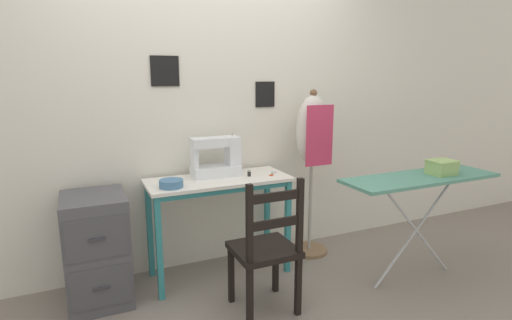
% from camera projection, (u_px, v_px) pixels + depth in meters
% --- Properties ---
extents(ground_plane, '(14.00, 14.00, 0.00)m').
position_uv_depth(ground_plane, '(230.00, 286.00, 2.95)').
color(ground_plane, gray).
extents(wall_back, '(10.00, 0.06, 2.55)m').
position_uv_depth(wall_back, '(205.00, 109.00, 3.15)').
color(wall_back, silver).
rests_on(wall_back, ground_plane).
extents(sewing_table, '(1.07, 0.45, 0.77)m').
position_uv_depth(sewing_table, '(219.00, 194.00, 3.01)').
color(sewing_table, silver).
rests_on(sewing_table, ground_plane).
extents(sewing_machine, '(0.38, 0.18, 0.32)m').
position_uv_depth(sewing_machine, '(218.00, 158.00, 3.05)').
color(sewing_machine, white).
rests_on(sewing_machine, sewing_table).
extents(fabric_bowl, '(0.16, 0.16, 0.05)m').
position_uv_depth(fabric_bowl, '(171.00, 183.00, 2.75)').
color(fabric_bowl, teal).
rests_on(fabric_bowl, sewing_table).
extents(scissors, '(0.11, 0.14, 0.01)m').
position_uv_depth(scissors, '(272.00, 174.00, 3.11)').
color(scissors, silver).
rests_on(scissors, sewing_table).
extents(thread_spool_near_machine, '(0.03, 0.03, 0.04)m').
position_uv_depth(thread_spool_near_machine, '(249.00, 174.00, 3.05)').
color(thread_spool_near_machine, black).
rests_on(thread_spool_near_machine, sewing_table).
extents(wooden_chair, '(0.40, 0.38, 0.92)m').
position_uv_depth(wooden_chair, '(266.00, 250.00, 2.57)').
color(wooden_chair, black).
rests_on(wooden_chair, ground_plane).
extents(filing_cabinet, '(0.41, 0.49, 0.75)m').
position_uv_depth(filing_cabinet, '(97.00, 249.00, 2.71)').
color(filing_cabinet, '#4C4C51').
rests_on(filing_cabinet, ground_plane).
extents(dress_form, '(0.32, 0.32, 1.42)m').
position_uv_depth(dress_form, '(312.00, 141.00, 3.33)').
color(dress_form, '#846647').
rests_on(dress_form, ground_plane).
extents(ironing_board, '(1.21, 0.37, 0.82)m').
position_uv_depth(ironing_board, '(420.00, 182.00, 2.91)').
color(ironing_board, '#518E7A').
rests_on(ironing_board, ground_plane).
extents(storage_box, '(0.19, 0.16, 0.11)m').
position_uv_depth(storage_box, '(442.00, 167.00, 2.95)').
color(storage_box, '#8EB266').
rests_on(storage_box, ironing_board).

